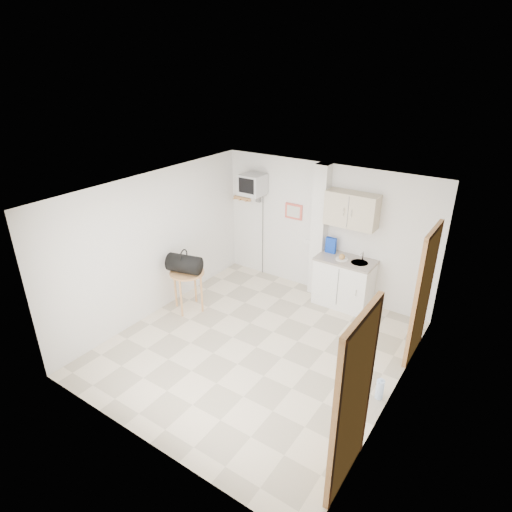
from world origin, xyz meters
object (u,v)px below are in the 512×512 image
Objects in this scene: duffel_bag at (184,264)px; crt_television at (253,185)px; round_table at (187,277)px; water_bottle at (380,389)px.

crt_television is at bearing 69.28° from duffel_bag.
crt_television reaches higher than duffel_bag.
water_bottle is at bearing -4.16° from round_table.
crt_television reaches higher than water_bottle.
round_table is at bearing 175.84° from water_bottle.
round_table is 1.17× the size of duffel_bag.
duffel_bag is (-0.22, -1.78, -1.02)m from crt_television.
duffel_bag is at bearing -130.58° from round_table.
round_table is (-0.20, -1.75, -1.30)m from crt_television.
round_table is at bearing 35.83° from duffel_bag.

